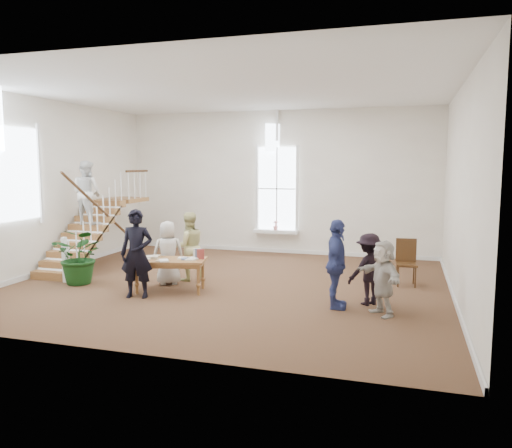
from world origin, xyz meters
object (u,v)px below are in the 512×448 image
(person_yellow, at_px, (189,246))
(woman_cluster_a, at_px, (336,264))
(library_table, at_px, (170,263))
(floor_plant, at_px, (81,256))
(woman_cluster_c, at_px, (383,278))
(elderly_woman, at_px, (168,253))
(side_chair, at_px, (406,259))
(police_officer, at_px, (137,254))
(woman_cluster_b, at_px, (369,269))

(person_yellow, relative_size, woman_cluster_a, 0.95)
(woman_cluster_a, bearing_deg, person_yellow, 66.75)
(library_table, bearing_deg, floor_plant, 165.75)
(woman_cluster_c, bearing_deg, person_yellow, -142.95)
(library_table, bearing_deg, elderly_woman, 106.41)
(side_chair, bearing_deg, floor_plant, -169.16)
(person_yellow, bearing_deg, police_officer, 37.24)
(woman_cluster_c, height_order, floor_plant, woman_cluster_c)
(person_yellow, height_order, woman_cluster_a, woman_cluster_a)
(library_table, xyz_separation_m, person_yellow, (-0.05, 1.10, 0.19))
(person_yellow, xyz_separation_m, woman_cluster_c, (4.67, -1.53, -0.12))
(woman_cluster_b, bearing_deg, woman_cluster_a, -4.81)
(woman_cluster_a, distance_m, woman_cluster_b, 0.77)
(woman_cluster_c, bearing_deg, woman_cluster_a, -137.35)
(floor_plant, bearing_deg, woman_cluster_a, -2.46)
(elderly_woman, bearing_deg, woman_cluster_c, 137.22)
(library_table, distance_m, elderly_woman, 0.70)
(police_officer, height_order, woman_cluster_a, police_officer)
(police_officer, relative_size, woman_cluster_a, 1.07)
(woman_cluster_a, relative_size, floor_plant, 1.33)
(woman_cluster_c, relative_size, floor_plant, 1.08)
(police_officer, height_order, elderly_woman, police_officer)
(woman_cluster_b, height_order, side_chair, woman_cluster_b)
(woman_cluster_b, distance_m, woman_cluster_c, 0.72)
(person_yellow, bearing_deg, woman_cluster_b, 128.74)
(library_table, height_order, woman_cluster_c, woman_cluster_c)
(elderly_woman, distance_m, person_yellow, 0.59)
(elderly_woman, height_order, person_yellow, person_yellow)
(woman_cluster_b, bearing_deg, elderly_woman, -46.33)
(police_officer, distance_m, side_chair, 6.18)
(person_yellow, xyz_separation_m, woman_cluster_b, (4.37, -0.88, -0.11))
(woman_cluster_a, bearing_deg, police_officer, 91.93)
(library_table, relative_size, police_officer, 0.90)
(person_yellow, bearing_deg, side_chair, 151.98)
(library_table, relative_size, floor_plant, 1.28)
(woman_cluster_c, bearing_deg, police_officer, -122.33)
(library_table, relative_size, side_chair, 1.56)
(library_table, height_order, elderly_woman, elderly_woman)
(library_table, distance_m, police_officer, 0.84)
(floor_plant, xyz_separation_m, side_chair, (7.39, 2.14, -0.05))
(elderly_woman, bearing_deg, woman_cluster_a, 137.40)
(person_yellow, bearing_deg, floor_plant, -15.01)
(police_officer, bearing_deg, floor_plant, 147.17)
(police_officer, bearing_deg, person_yellow, 64.00)
(elderly_woman, xyz_separation_m, woman_cluster_a, (4.07, -0.83, 0.13))
(woman_cluster_a, relative_size, side_chair, 1.62)
(woman_cluster_b, relative_size, side_chair, 1.34)
(woman_cluster_c, relative_size, side_chair, 1.32)
(library_table, height_order, police_officer, police_officer)
(police_officer, distance_m, woman_cluster_c, 5.08)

